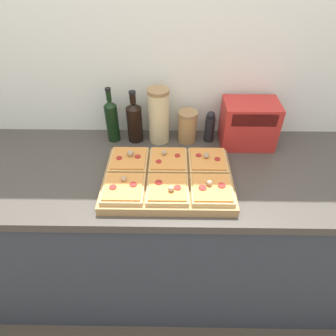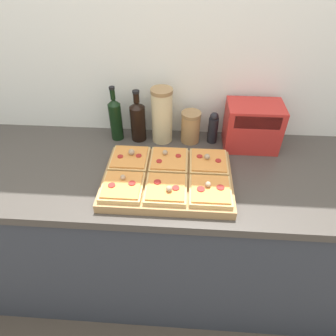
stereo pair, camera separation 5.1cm
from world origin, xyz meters
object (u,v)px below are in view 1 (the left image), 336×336
pepper_mill (210,127)px  toaster_oven (249,124)px  grain_jar_tall (159,116)px  grain_jar_short (187,126)px  wine_bottle (135,121)px  cutting_board (168,180)px  olive_oil_bottle (112,120)px

pepper_mill → toaster_oven: bearing=-7.5°
grain_jar_tall → grain_jar_short: bearing=0.0°
grain_jar_tall → toaster_oven: (0.44, -0.02, -0.03)m
grain_jar_short → toaster_oven: 0.30m
grain_jar_tall → pepper_mill: (0.25, 0.00, -0.06)m
wine_bottle → grain_jar_tall: 0.12m
toaster_oven → grain_jar_short: bearing=175.3°
wine_bottle → grain_jar_short: (0.26, -0.00, -0.03)m
cutting_board → pepper_mill: pepper_mill is taller
grain_jar_short → grain_jar_tall: bearing=180.0°
cutting_board → wine_bottle: (-0.17, 0.33, 0.09)m
grain_jar_short → pepper_mill: 0.11m
grain_jar_tall → pepper_mill: bearing=0.0°
olive_oil_bottle → pepper_mill: size_ratio=1.71×
cutting_board → toaster_oven: (0.39, 0.31, 0.09)m
pepper_mill → wine_bottle: bearing=180.0°
grain_jar_tall → toaster_oven: bearing=-3.2°
olive_oil_bottle → grain_jar_short: olive_oil_bottle is taller
cutting_board → grain_jar_tall: grain_jar_tall is taller
cutting_board → toaster_oven: bearing=38.3°
wine_bottle → grain_jar_short: 0.27m
wine_bottle → olive_oil_bottle: bearing=-180.0°
olive_oil_bottle → grain_jar_short: 0.38m
grain_jar_tall → toaster_oven: size_ratio=0.99×
cutting_board → pepper_mill: (0.20, 0.33, 0.06)m
wine_bottle → cutting_board: bearing=-62.7°
pepper_mill → grain_jar_short: bearing=180.0°
wine_bottle → grain_jar_tall: grain_jar_tall is taller
grain_jar_short → pepper_mill: (0.11, 0.00, -0.00)m
olive_oil_bottle → cutting_board: bearing=-49.6°
wine_bottle → pepper_mill: (0.38, -0.00, -0.03)m
grain_jar_short → wine_bottle: bearing=180.0°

